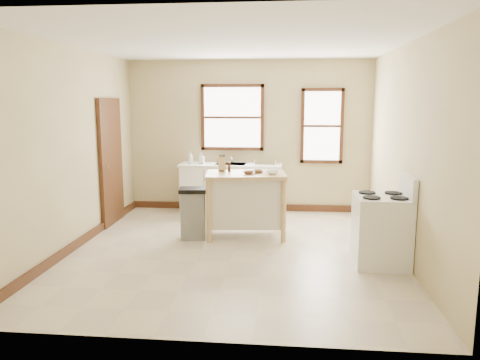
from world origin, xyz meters
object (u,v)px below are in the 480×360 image
object	(u,v)px
soap_bottle_a	(190,157)
soap_bottle_b	(202,158)
knife_block	(222,165)
bowl_b	(258,172)
bowl_c	(273,172)
dish_rack	(265,162)
bowl_a	(249,173)
gas_stove	(381,220)
kitchen_island	(246,205)
pepper_grinder	(229,167)
trash_bin	(193,213)

from	to	relation	value
soap_bottle_a	soap_bottle_b	bearing A→B (deg)	-4.98
knife_block	bowl_b	world-z (taller)	knife_block
bowl_b	knife_block	bearing A→B (deg)	166.67
knife_block	bowl_b	bearing A→B (deg)	-35.31
knife_block	bowl_c	world-z (taller)	knife_block
dish_rack	bowl_a	size ratio (longest dim) A/B	2.28
gas_stove	kitchen_island	bearing A→B (deg)	149.02
kitchen_island	dish_rack	bearing A→B (deg)	74.72
pepper_grinder	bowl_b	xyz separation A→B (m)	(0.45, -0.08, -0.05)
soap_bottle_a	dish_rack	world-z (taller)	soap_bottle_a
knife_block	trash_bin	distance (m)	0.89
bowl_a	soap_bottle_a	bearing A→B (deg)	128.75
soap_bottle_a	pepper_grinder	xyz separation A→B (m)	(0.87, -1.28, 0.02)
pepper_grinder	bowl_a	xyz separation A→B (m)	(0.32, -0.20, -0.05)
gas_stove	dish_rack	bearing A→B (deg)	122.14
trash_bin	gas_stove	bearing A→B (deg)	-25.81
soap_bottle_a	bowl_a	world-z (taller)	soap_bottle_a
dish_rack	trash_bin	world-z (taller)	dish_rack
knife_block	gas_stove	size ratio (longest dim) A/B	0.17
soap_bottle_b	soap_bottle_a	bearing A→B (deg)	-170.92
kitchen_island	bowl_a	xyz separation A→B (m)	(0.05, -0.08, 0.51)
soap_bottle_b	bowl_a	world-z (taller)	soap_bottle_b
dish_rack	pepper_grinder	bearing A→B (deg)	-101.18
soap_bottle_a	gas_stove	distance (m)	3.89
bowl_a	knife_block	bearing A→B (deg)	149.51
dish_rack	kitchen_island	distance (m)	1.53
knife_block	bowl_c	size ratio (longest dim) A/B	1.10
kitchen_island	bowl_b	bearing A→B (deg)	7.79
bowl_a	bowl_b	distance (m)	0.18
bowl_c	bowl_b	bearing A→B (deg)	150.93
dish_rack	kitchen_island	size ratio (longest dim) A/B	0.33
kitchen_island	bowl_a	bearing A→B (deg)	-63.03
kitchen_island	bowl_b	size ratio (longest dim) A/B	7.24
soap_bottle_a	trash_bin	distance (m)	1.79
bowl_c	soap_bottle_b	bearing A→B (deg)	131.87
soap_bottle_a	kitchen_island	distance (m)	1.89
kitchen_island	trash_bin	xyz separation A→B (m)	(-0.77, -0.22, -0.10)
bowl_b	kitchen_island	bearing A→B (deg)	-166.08
kitchen_island	soap_bottle_b	bearing A→B (deg)	117.20
soap_bottle_b	bowl_b	world-z (taller)	soap_bottle_b
knife_block	bowl_b	distance (m)	0.59
dish_rack	bowl_a	xyz separation A→B (m)	(-0.18, -1.51, 0.03)
bowl_b	trash_bin	distance (m)	1.17
bowl_c	pepper_grinder	bearing A→B (deg)	163.51
soap_bottle_a	knife_block	size ratio (longest dim) A/B	1.13
dish_rack	gas_stove	xyz separation A→B (m)	(1.58, -2.52, -0.39)
soap_bottle_a	pepper_grinder	bearing A→B (deg)	-64.63
soap_bottle_b	kitchen_island	size ratio (longest dim) A/B	0.16
kitchen_island	bowl_a	size ratio (longest dim) A/B	6.91
dish_rack	kitchen_island	world-z (taller)	dish_rack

